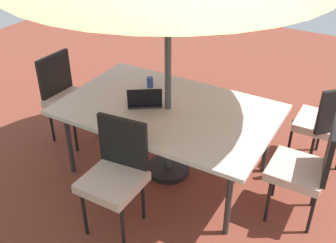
{
  "coord_description": "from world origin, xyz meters",
  "views": [
    {
      "loc": [
        -1.65,
        2.87,
        2.66
      ],
      "look_at": [
        0.0,
        0.0,
        0.6
      ],
      "focal_mm": 43.73,
      "sensor_mm": 36.0,
      "label": 1
    }
  ],
  "objects_px": {
    "laptop": "(145,101)",
    "chair_southwest": "(325,121)",
    "cup": "(150,82)",
    "dining_table": "(168,112)",
    "chair_north": "(116,172)",
    "chair_west": "(306,166)",
    "chair_east": "(67,94)"
  },
  "relations": [
    {
      "from": "chair_east",
      "to": "chair_southwest",
      "type": "bearing_deg",
      "value": -69.1
    },
    {
      "from": "cup",
      "to": "dining_table",
      "type": "bearing_deg",
      "value": 142.9
    },
    {
      "from": "chair_north",
      "to": "laptop",
      "type": "bearing_deg",
      "value": 98.26
    },
    {
      "from": "chair_west",
      "to": "cup",
      "type": "height_order",
      "value": "chair_west"
    },
    {
      "from": "chair_east",
      "to": "laptop",
      "type": "distance_m",
      "value": 1.1
    },
    {
      "from": "dining_table",
      "to": "chair_north",
      "type": "xyz_separation_m",
      "value": [
        0.02,
        0.82,
        -0.15
      ]
    },
    {
      "from": "chair_west",
      "to": "chair_north",
      "type": "height_order",
      "value": "same"
    },
    {
      "from": "chair_west",
      "to": "chair_southwest",
      "type": "height_order",
      "value": "same"
    },
    {
      "from": "chair_west",
      "to": "chair_east",
      "type": "height_order",
      "value": "same"
    },
    {
      "from": "chair_southwest",
      "to": "laptop",
      "type": "bearing_deg",
      "value": -15.52
    },
    {
      "from": "chair_southwest",
      "to": "laptop",
      "type": "height_order",
      "value": "chair_southwest"
    },
    {
      "from": "chair_southwest",
      "to": "cup",
      "type": "bearing_deg",
      "value": -28.02
    },
    {
      "from": "dining_table",
      "to": "cup",
      "type": "height_order",
      "value": "cup"
    },
    {
      "from": "chair_west",
      "to": "chair_north",
      "type": "xyz_separation_m",
      "value": [
        1.33,
        0.85,
        0.0
      ]
    },
    {
      "from": "dining_table",
      "to": "chair_east",
      "type": "distance_m",
      "value": 1.29
    },
    {
      "from": "laptop",
      "to": "cup",
      "type": "bearing_deg",
      "value": -99.56
    },
    {
      "from": "laptop",
      "to": "chair_southwest",
      "type": "bearing_deg",
      "value": 177.16
    },
    {
      "from": "chair_east",
      "to": "laptop",
      "type": "xyz_separation_m",
      "value": [
        -1.07,
        0.07,
        0.25
      ]
    },
    {
      "from": "dining_table",
      "to": "chair_southwest",
      "type": "height_order",
      "value": "chair_southwest"
    },
    {
      "from": "chair_west",
      "to": "cup",
      "type": "xyz_separation_m",
      "value": [
        1.68,
        -0.25,
        0.25
      ]
    },
    {
      "from": "laptop",
      "to": "cup",
      "type": "distance_m",
      "value": 0.38
    },
    {
      "from": "cup",
      "to": "chair_north",
      "type": "bearing_deg",
      "value": 107.62
    },
    {
      "from": "chair_north",
      "to": "cup",
      "type": "distance_m",
      "value": 1.18
    },
    {
      "from": "dining_table",
      "to": "chair_west",
      "type": "height_order",
      "value": "chair_west"
    },
    {
      "from": "laptop",
      "to": "cup",
      "type": "relative_size",
      "value": 3.86
    },
    {
      "from": "dining_table",
      "to": "chair_southwest",
      "type": "bearing_deg",
      "value": -146.83
    },
    {
      "from": "dining_table",
      "to": "laptop",
      "type": "distance_m",
      "value": 0.24
    },
    {
      "from": "chair_southwest",
      "to": "laptop",
      "type": "distance_m",
      "value": 1.78
    },
    {
      "from": "cup",
      "to": "chair_southwest",
      "type": "bearing_deg",
      "value": -161.32
    },
    {
      "from": "laptop",
      "to": "dining_table",
      "type": "bearing_deg",
      "value": 163.34
    },
    {
      "from": "chair_west",
      "to": "chair_east",
      "type": "xyz_separation_m",
      "value": [
        2.59,
        0.02,
        0.0
      ]
    },
    {
      "from": "dining_table",
      "to": "laptop",
      "type": "height_order",
      "value": "laptop"
    }
  ]
}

